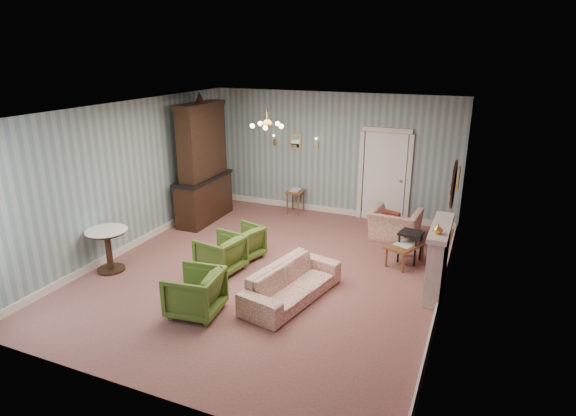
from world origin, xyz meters
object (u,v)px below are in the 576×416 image
at_px(wingback_chair, 395,220).
at_px(dresser, 202,160).
at_px(fireplace, 438,258).
at_px(side_table_black, 410,247).
at_px(pedestal_table, 109,250).
at_px(olive_chair_a, 195,290).
at_px(coffee_table, 405,254).
at_px(sofa_chintz, 292,277).
at_px(olive_chair_b, 221,252).
at_px(olive_chair_c, 242,241).

relative_size(wingback_chair, dresser, 0.35).
xyz_separation_m(fireplace, side_table_black, (-0.59, 0.98, -0.28)).
height_order(side_table_black, pedestal_table, pedestal_table).
relative_size(olive_chair_a, fireplace, 0.55).
bearing_deg(side_table_black, pedestal_table, -153.07).
height_order(dresser, coffee_table, dresser).
height_order(sofa_chintz, coffee_table, sofa_chintz).
distance_m(olive_chair_b, sofa_chintz, 1.63).
bearing_deg(pedestal_table, wingback_chair, 38.24).
relative_size(olive_chair_a, coffee_table, 0.96).
relative_size(olive_chair_c, fireplace, 0.50).
bearing_deg(olive_chair_b, dresser, -132.28).
distance_m(coffee_table, side_table_black, 0.18).
relative_size(olive_chair_c, sofa_chintz, 0.37).
distance_m(olive_chair_c, sofa_chintz, 1.84).
bearing_deg(side_table_black, fireplace, -58.94).
height_order(olive_chair_c, dresser, dresser).
bearing_deg(coffee_table, wingback_chair, 109.94).
bearing_deg(wingback_chair, olive_chair_c, 43.71).
distance_m(fireplace, side_table_black, 1.18).
relative_size(coffee_table, side_table_black, 1.35).
bearing_deg(dresser, wingback_chair, 5.58).
xyz_separation_m(fireplace, coffee_table, (-0.65, 0.83, -0.38)).
bearing_deg(pedestal_table, dresser, 87.65).
bearing_deg(olive_chair_b, olive_chair_c, -177.32).
relative_size(olive_chair_b, fireplace, 0.53).
relative_size(olive_chair_b, side_table_black, 1.24).
bearing_deg(sofa_chintz, pedestal_table, 107.87).
height_order(olive_chair_b, fireplace, fireplace).
bearing_deg(sofa_chintz, fireplace, -48.44).
xyz_separation_m(olive_chair_b, pedestal_table, (-1.85, -0.78, 0.03)).
bearing_deg(olive_chair_a, wingback_chair, 145.06).
xyz_separation_m(sofa_chintz, wingback_chair, (1.03, 3.16, 0.06)).
bearing_deg(sofa_chintz, olive_chair_b, 86.59).
height_order(fireplace, side_table_black, fireplace).
bearing_deg(wingback_chair, coffee_table, 114.13).
distance_m(olive_chair_b, olive_chair_c, 0.66).
xyz_separation_m(olive_chair_b, side_table_black, (3.07, 1.72, -0.07)).
xyz_separation_m(olive_chair_a, coffee_table, (2.61, 3.00, -0.18)).
xyz_separation_m(olive_chair_b, wingback_chair, (2.59, 2.72, 0.07)).
height_order(wingback_chair, dresser, dresser).
height_order(olive_chair_a, side_table_black, olive_chair_a).
height_order(olive_chair_c, fireplace, fireplace).
distance_m(wingback_chair, dresser, 4.47).
distance_m(olive_chair_a, olive_chair_c, 2.10).
height_order(dresser, side_table_black, dresser).
height_order(olive_chair_b, coffee_table, olive_chair_b).
height_order(sofa_chintz, dresser, dresser).
bearing_deg(olive_chair_a, coffee_table, 131.92).
relative_size(olive_chair_b, coffee_table, 0.92).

